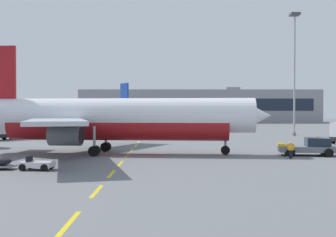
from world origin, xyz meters
The scene contains 9 objects.
ground centered at (40.00, 40.00, 0.00)m, with size 400.00×400.00×0.00m, color slate.
apron_paint_markings centered at (18.00, 37.44, 0.00)m, with size 8.00×94.71×0.01m.
airliner_foreground centered at (16.22, 24.00, 3.95)m, with size 34.82×34.48×12.20m.
pushback_tug centered at (37.54, 22.01, 0.90)m, with size 6.34×3.85×2.08m.
airliner_mid_left centered at (18.18, 75.67, 3.92)m, with size 30.50×32.44×12.12m.
baggage_train centered at (8.65, 11.47, 0.52)m, with size 8.71×2.54×1.14m.
ground_crew_worker centered at (34.62, 18.93, 0.99)m, with size 0.61×0.41×1.72m.
apron_light_mast_far centered at (47.22, 58.53, 14.89)m, with size 1.80×1.80×23.82m.
terminal_satellite centered at (36.42, 157.92, 6.78)m, with size 98.40×26.57×15.14m.
Camera 1 is at (22.07, -22.70, 4.74)m, focal length 44.76 mm.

